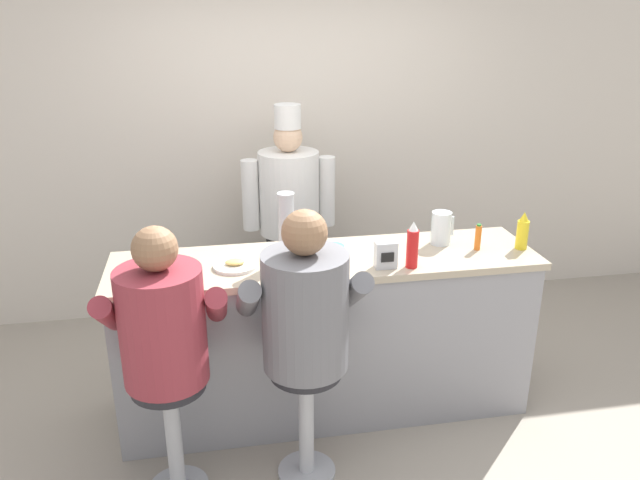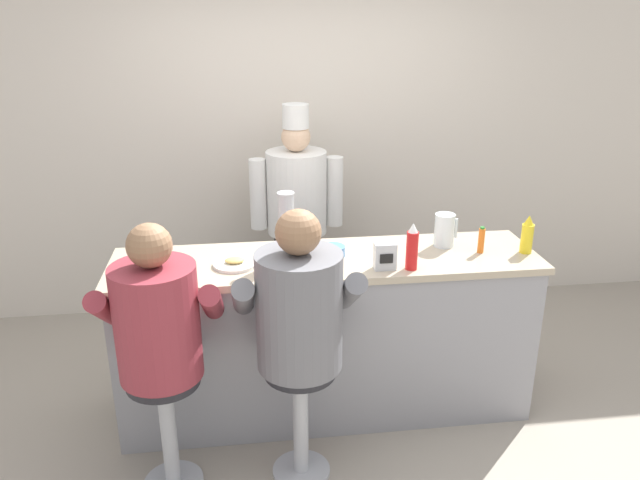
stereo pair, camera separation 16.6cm
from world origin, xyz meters
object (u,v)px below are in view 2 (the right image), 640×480
object	(u,v)px
diner_seated_grey	(299,317)
cereal_bowl	(333,251)
ketchup_bottle_red	(412,248)
mustard_bottle_yellow	(527,235)
cup_stack_steel	(286,227)
hot_sauce_bottle_orange	(481,240)
coffee_mug_blue	(150,267)
cook_in_whites_near	(297,212)
diner_seated_maroon	(159,329)
water_pitcher_clear	(444,230)
breakfast_plate	(235,263)
napkin_dispenser_chrome	(385,256)

from	to	relation	value
diner_seated_grey	cereal_bowl	bearing A→B (deg)	65.63
ketchup_bottle_red	mustard_bottle_yellow	bearing A→B (deg)	11.69
cup_stack_steel	hot_sauce_bottle_orange	bearing A→B (deg)	-0.91
coffee_mug_blue	cook_in_whites_near	bearing A→B (deg)	52.07
cereal_bowl	cook_in_whites_near	world-z (taller)	cook_in_whites_near
mustard_bottle_yellow	diner_seated_maroon	world-z (taller)	diner_seated_maroon
water_pitcher_clear	cup_stack_steel	world-z (taller)	cup_stack_steel
water_pitcher_clear	diner_seated_maroon	size ratio (longest dim) A/B	0.14
breakfast_plate	coffee_mug_blue	bearing A→B (deg)	-171.48
breakfast_plate	cereal_bowl	xyz separation A→B (m)	(0.55, 0.07, 0.02)
coffee_mug_blue	napkin_dispenser_chrome	world-z (taller)	napkin_dispenser_chrome
water_pitcher_clear	cereal_bowl	size ratio (longest dim) A/B	1.38
hot_sauce_bottle_orange	cook_in_whites_near	bearing A→B (deg)	132.18
water_pitcher_clear	ketchup_bottle_red	bearing A→B (deg)	-132.21
diner_seated_maroon	cook_in_whites_near	distance (m)	1.73
cereal_bowl	breakfast_plate	bearing A→B (deg)	-172.58
ketchup_bottle_red	napkin_dispenser_chrome	distance (m)	0.15
mustard_bottle_yellow	water_pitcher_clear	world-z (taller)	mustard_bottle_yellow
ketchup_bottle_red	diner_seated_grey	distance (m)	0.73
breakfast_plate	napkin_dispenser_chrome	distance (m)	0.81
mustard_bottle_yellow	breakfast_plate	bearing A→B (deg)	179.29
hot_sauce_bottle_orange	breakfast_plate	world-z (taller)	hot_sauce_bottle_orange
cup_stack_steel	cereal_bowl	bearing A→B (deg)	9.31
breakfast_plate	napkin_dispenser_chrome	xyz separation A→B (m)	(0.79, -0.15, 0.06)
ketchup_bottle_red	cup_stack_steel	bearing A→B (deg)	163.26
mustard_bottle_yellow	diner_seated_grey	xyz separation A→B (m)	(-1.34, -0.45, -0.19)
cereal_bowl	cook_in_whites_near	xyz separation A→B (m)	(-0.11, 0.99, -0.09)
cup_stack_steel	cook_in_whites_near	size ratio (longest dim) A/B	0.23
coffee_mug_blue	cup_stack_steel	bearing A→B (deg)	7.40
diner_seated_maroon	cereal_bowl	bearing A→B (deg)	31.04
ketchup_bottle_red	cook_in_whites_near	world-z (taller)	cook_in_whites_near
napkin_dispenser_chrome	coffee_mug_blue	bearing A→B (deg)	176.12
breakfast_plate	cup_stack_steel	size ratio (longest dim) A/B	0.60
water_pitcher_clear	breakfast_plate	size ratio (longest dim) A/B	0.83
napkin_dispenser_chrome	diner_seated_maroon	size ratio (longest dim) A/B	0.10
water_pitcher_clear	napkin_dispenser_chrome	world-z (taller)	water_pitcher_clear
mustard_bottle_yellow	breakfast_plate	size ratio (longest dim) A/B	0.95
mustard_bottle_yellow	hot_sauce_bottle_orange	distance (m)	0.26
mustard_bottle_yellow	diner_seated_grey	distance (m)	1.43
ketchup_bottle_red	diner_seated_maroon	xyz separation A→B (m)	(-1.29, -0.31, -0.22)
hot_sauce_bottle_orange	diner_seated_grey	bearing A→B (deg)	-156.07
mustard_bottle_yellow	diner_seated_maroon	bearing A→B (deg)	-167.24
hot_sauce_bottle_orange	cook_in_whites_near	xyz separation A→B (m)	(-0.95, 1.05, -0.13)
mustard_bottle_yellow	coffee_mug_blue	world-z (taller)	mustard_bottle_yellow
coffee_mug_blue	cup_stack_steel	xyz separation A→B (m)	(0.72, 0.09, 0.16)
cup_stack_steel	breakfast_plate	bearing A→B (deg)	-174.33
ketchup_bottle_red	diner_seated_maroon	size ratio (longest dim) A/B	0.18
coffee_mug_blue	diner_seated_grey	xyz separation A→B (m)	(0.74, -0.41, -0.13)
cereal_bowl	water_pitcher_clear	bearing A→B (deg)	5.88
diner_seated_maroon	diner_seated_grey	world-z (taller)	diner_seated_grey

